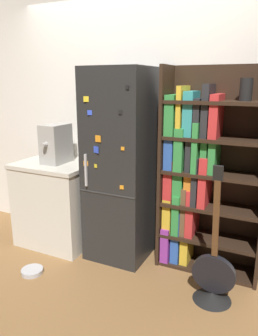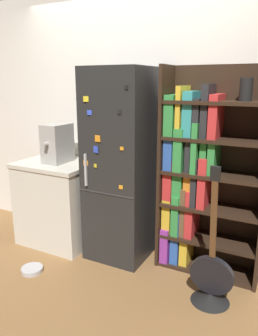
{
  "view_description": "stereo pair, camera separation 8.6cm",
  "coord_description": "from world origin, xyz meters",
  "px_view_note": "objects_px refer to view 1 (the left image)",
  "views": [
    {
      "loc": [
        1.4,
        -2.53,
        1.7
      ],
      "look_at": [
        0.1,
        0.15,
        0.92
      ],
      "focal_mm": 35.0,
      "sensor_mm": 36.0,
      "label": 1
    },
    {
      "loc": [
        1.48,
        -2.49,
        1.7
      ],
      "look_at": [
        0.1,
        0.15,
        0.92
      ],
      "focal_mm": 35.0,
      "sensor_mm": 36.0,
      "label": 2
    }
  ],
  "objects_px": {
    "espresso_machine": "(56,144)",
    "pet_bowl": "(32,271)",
    "refrigerator": "(120,166)",
    "guitar": "(213,281)",
    "bookshelf": "(200,174)"
  },
  "relations": [
    {
      "from": "refrigerator",
      "to": "espresso_machine",
      "type": "relative_size",
      "value": 4.63
    },
    {
      "from": "pet_bowl",
      "to": "espresso_machine",
      "type": "bearing_deg",
      "value": 103.14
    },
    {
      "from": "bookshelf",
      "to": "espresso_machine",
      "type": "bearing_deg",
      "value": -172.62
    },
    {
      "from": "espresso_machine",
      "to": "pet_bowl",
      "type": "relative_size",
      "value": 1.99
    },
    {
      "from": "refrigerator",
      "to": "espresso_machine",
      "type": "height_order",
      "value": "refrigerator"
    },
    {
      "from": "bookshelf",
      "to": "guitar",
      "type": "xyz_separation_m",
      "value": [
        0.26,
        -0.48,
        -0.73
      ]
    },
    {
      "from": "refrigerator",
      "to": "guitar",
      "type": "height_order",
      "value": "refrigerator"
    },
    {
      "from": "guitar",
      "to": "pet_bowl",
      "type": "bearing_deg",
      "value": -167.92
    },
    {
      "from": "bookshelf",
      "to": "pet_bowl",
      "type": "bearing_deg",
      "value": -147.82
    },
    {
      "from": "refrigerator",
      "to": "bookshelf",
      "type": "height_order",
      "value": "bookshelf"
    },
    {
      "from": "guitar",
      "to": "pet_bowl",
      "type": "xyz_separation_m",
      "value": [
        -1.57,
        -0.34,
        -0.14
      ]
    },
    {
      "from": "pet_bowl",
      "to": "bookshelf",
      "type": "bearing_deg",
      "value": 32.18
    },
    {
      "from": "guitar",
      "to": "pet_bowl",
      "type": "distance_m",
      "value": 1.61
    },
    {
      "from": "refrigerator",
      "to": "bookshelf",
      "type": "xyz_separation_m",
      "value": [
        0.74,
        0.13,
        -0.02
      ]
    },
    {
      "from": "bookshelf",
      "to": "guitar",
      "type": "relative_size",
      "value": 1.61
    }
  ]
}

